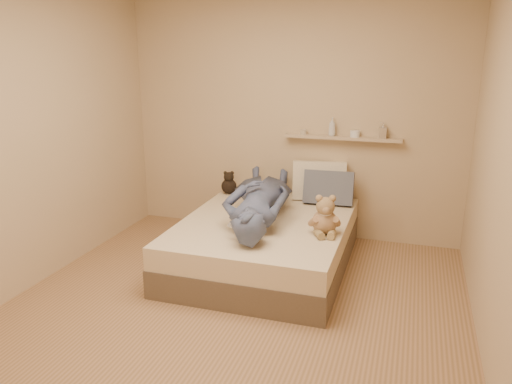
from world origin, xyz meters
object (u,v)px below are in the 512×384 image
(teddy_bear, at_px, (325,218))
(pillow_grey, at_px, (329,188))
(bed, at_px, (265,243))
(wall_shelf, at_px, (342,138))
(game_console, at_px, (236,225))
(dark_plush, at_px, (229,184))
(person, at_px, (259,198))
(pillow_cream, at_px, (319,180))

(teddy_bear, distance_m, pillow_grey, 0.89)
(bed, xyz_separation_m, wall_shelf, (0.55, 0.91, 0.88))
(game_console, xyz_separation_m, pillow_grey, (0.55, 1.25, 0.03))
(pillow_grey, height_order, wall_shelf, wall_shelf)
(game_console, distance_m, dark_plush, 1.39)
(game_console, xyz_separation_m, teddy_bear, (0.67, 0.36, 0.01))
(teddy_bear, distance_m, person, 0.70)
(pillow_grey, bearing_deg, teddy_bear, -82.23)
(game_console, bearing_deg, pillow_cream, 72.99)
(pillow_grey, bearing_deg, pillow_cream, 131.85)
(pillow_cream, bearing_deg, bed, -112.41)
(bed, bearing_deg, game_console, -98.41)
(teddy_bear, height_order, pillow_grey, teddy_bear)
(person, relative_size, wall_shelf, 1.36)
(teddy_bear, height_order, pillow_cream, pillow_cream)
(person, bearing_deg, wall_shelf, -135.35)
(teddy_bear, bearing_deg, pillow_cream, 103.51)
(pillow_cream, xyz_separation_m, pillow_grey, (0.13, -0.14, -0.03))
(person, bearing_deg, game_console, 79.33)
(teddy_bear, height_order, wall_shelf, wall_shelf)
(bed, distance_m, pillow_grey, 0.92)
(pillow_cream, relative_size, wall_shelf, 0.46)
(dark_plush, distance_m, pillow_grey, 1.10)
(bed, height_order, person, person)
(teddy_bear, distance_m, dark_plush, 1.53)
(bed, height_order, dark_plush, dark_plush)
(game_console, bearing_deg, wall_shelf, 66.68)
(dark_plush, xyz_separation_m, wall_shelf, (1.18, 0.19, 0.54))
(bed, bearing_deg, dark_plush, 131.12)
(pillow_cream, bearing_deg, game_console, -107.01)
(game_console, distance_m, wall_shelf, 1.68)
(pillow_grey, distance_m, wall_shelf, 0.53)
(dark_plush, relative_size, person, 0.16)
(bed, distance_m, wall_shelf, 1.38)
(pillow_cream, bearing_deg, wall_shelf, 20.82)
(teddy_bear, distance_m, pillow_cream, 1.05)
(dark_plush, bearing_deg, pillow_cream, 6.25)
(teddy_bear, bearing_deg, dark_plush, 143.05)
(wall_shelf, bearing_deg, pillow_grey, -110.60)
(dark_plush, bearing_deg, game_console, -66.83)
(game_console, xyz_separation_m, pillow_cream, (0.42, 1.39, 0.06))
(dark_plush, bearing_deg, pillow_grey, -1.74)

